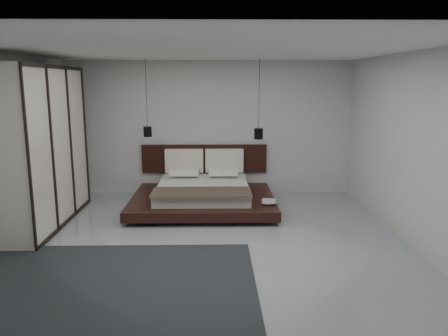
{
  "coord_description": "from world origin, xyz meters",
  "views": [
    {
      "loc": [
        0.17,
        -6.22,
        2.37
      ],
      "look_at": [
        0.3,
        1.2,
        0.9
      ],
      "focal_mm": 35.0,
      "sensor_mm": 36.0,
      "label": 1
    }
  ],
  "objects_px": {
    "pendant_left": "(148,131)",
    "wardrobe": "(43,147)",
    "pendant_right": "(259,133)",
    "rug": "(100,287)",
    "lattice_screen": "(60,136)",
    "bed": "(203,192)"
  },
  "relations": [
    {
      "from": "pendant_left",
      "to": "wardrobe",
      "type": "relative_size",
      "value": 0.56
    },
    {
      "from": "pendant_right",
      "to": "rug",
      "type": "height_order",
      "value": "pendant_right"
    },
    {
      "from": "lattice_screen",
      "to": "pendant_left",
      "type": "distance_m",
      "value": 1.78
    },
    {
      "from": "lattice_screen",
      "to": "wardrobe",
      "type": "bearing_deg",
      "value": -80.39
    },
    {
      "from": "bed",
      "to": "wardrobe",
      "type": "height_order",
      "value": "wardrobe"
    },
    {
      "from": "lattice_screen",
      "to": "wardrobe",
      "type": "xyz_separation_m",
      "value": [
        0.25,
        -1.49,
        0.01
      ]
    },
    {
      "from": "pendant_right",
      "to": "rug",
      "type": "xyz_separation_m",
      "value": [
        -2.2,
        -3.78,
        -1.36
      ]
    },
    {
      "from": "rug",
      "to": "pendant_left",
      "type": "bearing_deg",
      "value": 89.73
    },
    {
      "from": "pendant_right",
      "to": "wardrobe",
      "type": "height_order",
      "value": "pendant_right"
    },
    {
      "from": "lattice_screen",
      "to": "pendant_right",
      "type": "distance_m",
      "value": 3.95
    },
    {
      "from": "pendant_left",
      "to": "rug",
      "type": "height_order",
      "value": "pendant_left"
    },
    {
      "from": "bed",
      "to": "wardrobe",
      "type": "distance_m",
      "value": 2.96
    },
    {
      "from": "pendant_right",
      "to": "rug",
      "type": "bearing_deg",
      "value": -120.18
    },
    {
      "from": "pendant_left",
      "to": "wardrobe",
      "type": "xyz_separation_m",
      "value": [
        -1.52,
        -1.35,
        -0.1
      ]
    },
    {
      "from": "lattice_screen",
      "to": "wardrobe",
      "type": "distance_m",
      "value": 1.51
    },
    {
      "from": "pendant_left",
      "to": "rug",
      "type": "relative_size",
      "value": 0.41
    },
    {
      "from": "bed",
      "to": "wardrobe",
      "type": "relative_size",
      "value": 0.99
    },
    {
      "from": "lattice_screen",
      "to": "wardrobe",
      "type": "height_order",
      "value": "wardrobe"
    },
    {
      "from": "pendant_left",
      "to": "bed",
      "type": "bearing_deg",
      "value": -20.41
    },
    {
      "from": "lattice_screen",
      "to": "pendant_left",
      "type": "bearing_deg",
      "value": -4.26
    },
    {
      "from": "lattice_screen",
      "to": "pendant_left",
      "type": "xyz_separation_m",
      "value": [
        1.77,
        -0.13,
        0.12
      ]
    },
    {
      "from": "pendant_right",
      "to": "pendant_left",
      "type": "bearing_deg",
      "value": 180.0
    }
  ]
}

